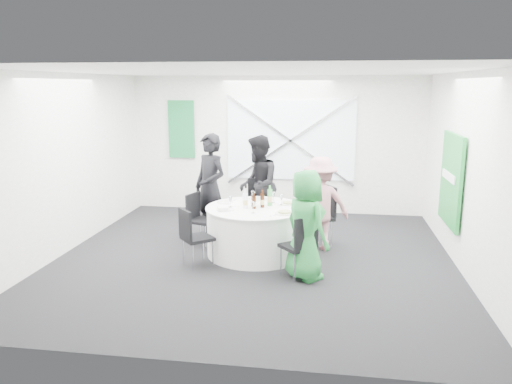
# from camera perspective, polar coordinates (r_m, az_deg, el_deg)

# --- Properties ---
(floor) EXTENTS (6.00, 6.00, 0.00)m
(floor) POSITION_cam_1_polar(r_m,az_deg,el_deg) (7.74, -0.22, -7.57)
(floor) COLOR black
(floor) RESTS_ON ground
(ceiling) EXTENTS (6.00, 6.00, 0.00)m
(ceiling) POSITION_cam_1_polar(r_m,az_deg,el_deg) (7.29, -0.24, 13.64)
(ceiling) COLOR silver
(ceiling) RESTS_ON wall_back
(wall_back) EXTENTS (6.00, 0.00, 6.00)m
(wall_back) POSITION_cam_1_polar(r_m,az_deg,el_deg) (10.33, 2.32, 5.40)
(wall_back) COLOR silver
(wall_back) RESTS_ON floor
(wall_front) EXTENTS (6.00, 0.00, 6.00)m
(wall_front) POSITION_cam_1_polar(r_m,az_deg,el_deg) (4.51, -6.07, -3.48)
(wall_front) COLOR silver
(wall_front) RESTS_ON floor
(wall_left) EXTENTS (0.00, 6.00, 6.00)m
(wall_left) POSITION_cam_1_polar(r_m,az_deg,el_deg) (8.38, -20.98, 3.03)
(wall_left) COLOR silver
(wall_left) RESTS_ON floor
(wall_right) EXTENTS (0.00, 6.00, 6.00)m
(wall_right) POSITION_cam_1_polar(r_m,az_deg,el_deg) (7.54, 22.94, 1.94)
(wall_right) COLOR silver
(wall_right) RESTS_ON floor
(window_panel) EXTENTS (2.60, 0.03, 1.60)m
(window_panel) POSITION_cam_1_polar(r_m,az_deg,el_deg) (10.25, 3.98, 5.90)
(window_panel) COLOR silver
(window_panel) RESTS_ON wall_back
(window_brace_a) EXTENTS (2.63, 0.05, 1.84)m
(window_brace_a) POSITION_cam_1_polar(r_m,az_deg,el_deg) (10.21, 3.96, 5.87)
(window_brace_a) COLOR silver
(window_brace_a) RESTS_ON window_panel
(window_brace_b) EXTENTS (2.63, 0.05, 1.84)m
(window_brace_b) POSITION_cam_1_polar(r_m,az_deg,el_deg) (10.21, 3.96, 5.87)
(window_brace_b) COLOR silver
(window_brace_b) RESTS_ON window_panel
(green_banner) EXTENTS (0.55, 0.04, 1.20)m
(green_banner) POSITION_cam_1_polar(r_m,az_deg,el_deg) (10.66, -8.53, 7.11)
(green_banner) COLOR #136332
(green_banner) RESTS_ON wall_back
(green_sign) EXTENTS (0.05, 1.20, 1.40)m
(green_sign) POSITION_cam_1_polar(r_m,az_deg,el_deg) (8.13, 21.40, 1.32)
(green_sign) COLOR #18872E
(green_sign) RESTS_ON wall_right
(banquet_table) EXTENTS (1.56, 1.56, 0.76)m
(banquet_table) POSITION_cam_1_polar(r_m,az_deg,el_deg) (7.81, 0.00, -4.45)
(banquet_table) COLOR silver
(banquet_table) RESTS_ON floor
(chair_back) EXTENTS (0.48, 0.49, 0.97)m
(chair_back) POSITION_cam_1_polar(r_m,az_deg,el_deg) (8.91, 0.37, -1.09)
(chair_back) COLOR black
(chair_back) RESTS_ON floor
(chair_back_left) EXTENTS (0.50, 0.50, 0.86)m
(chair_back_left) POSITION_cam_1_polar(r_m,az_deg,el_deg) (8.31, -6.59, -2.64)
(chair_back_left) COLOR black
(chair_back_left) RESTS_ON floor
(chair_back_right) EXTENTS (0.63, 0.62, 1.01)m
(chair_back_right) POSITION_cam_1_polar(r_m,az_deg,el_deg) (8.22, 7.55, -2.17)
(chair_back_right) COLOR black
(chair_back_right) RESTS_ON floor
(chair_front_right) EXTENTS (0.57, 0.57, 0.89)m
(chair_front_right) POSITION_cam_1_polar(r_m,az_deg,el_deg) (6.84, 5.19, -5.72)
(chair_front_right) COLOR black
(chair_front_right) RESTS_ON floor
(chair_front_left) EXTENTS (0.56, 0.56, 0.88)m
(chair_front_left) POSITION_cam_1_polar(r_m,az_deg,el_deg) (7.27, -7.27, -4.71)
(chair_front_left) COLOR black
(chair_front_left) RESTS_ON floor
(person_man_back_left) EXTENTS (0.80, 0.74, 1.83)m
(person_man_back_left) POSITION_cam_1_polar(r_m,az_deg,el_deg) (8.45, -5.24, 0.50)
(person_man_back_left) COLOR black
(person_man_back_left) RESTS_ON floor
(person_man_back) EXTENTS (0.57, 0.90, 1.76)m
(person_man_back) POSITION_cam_1_polar(r_m,az_deg,el_deg) (8.80, 0.23, 0.79)
(person_man_back) COLOR black
(person_man_back) RESTS_ON floor
(person_woman_pink) EXTENTS (1.08, 0.76, 1.52)m
(person_woman_pink) POSITION_cam_1_polar(r_m,az_deg,el_deg) (7.97, 7.33, -1.38)
(person_woman_pink) COLOR #BD7A83
(person_woman_pink) RESTS_ON floor
(person_woman_green) EXTENTS (0.86, 0.87, 1.52)m
(person_woman_green) POSITION_cam_1_polar(r_m,az_deg,el_deg) (6.78, 5.69, -3.78)
(person_woman_green) COLOR #248639
(person_woman_green) RESTS_ON floor
(plate_back) EXTENTS (0.24, 0.24, 0.01)m
(plate_back) POSITION_cam_1_polar(r_m,az_deg,el_deg) (8.20, 0.50, -0.84)
(plate_back) COLOR silver
(plate_back) RESTS_ON banquet_table
(plate_back_left) EXTENTS (0.26, 0.26, 0.01)m
(plate_back_left) POSITION_cam_1_polar(r_m,az_deg,el_deg) (8.01, -3.53, -1.17)
(plate_back_left) COLOR silver
(plate_back_left) RESTS_ON banquet_table
(plate_back_right) EXTENTS (0.25, 0.25, 0.04)m
(plate_back_right) POSITION_cam_1_polar(r_m,az_deg,el_deg) (7.90, 3.71, -1.31)
(plate_back_right) COLOR silver
(plate_back_right) RESTS_ON banquet_table
(plate_front_right) EXTENTS (0.29, 0.29, 0.04)m
(plate_front_right) POSITION_cam_1_polar(r_m,az_deg,el_deg) (7.33, 3.29, -2.37)
(plate_front_right) COLOR silver
(plate_front_right) RESTS_ON banquet_table
(plate_front_left) EXTENTS (0.26, 0.26, 0.01)m
(plate_front_left) POSITION_cam_1_polar(r_m,az_deg,el_deg) (7.54, -3.53, -2.02)
(plate_front_left) COLOR silver
(plate_front_left) RESTS_ON banquet_table
(napkin) EXTENTS (0.19, 0.17, 0.05)m
(napkin) POSITION_cam_1_polar(r_m,az_deg,el_deg) (7.48, -3.79, -1.90)
(napkin) COLOR silver
(napkin) RESTS_ON plate_front_left
(beer_bottle_a) EXTENTS (0.06, 0.06, 0.24)m
(beer_bottle_a) POSITION_cam_1_polar(r_m,az_deg,el_deg) (7.73, -0.32, -1.02)
(beer_bottle_a) COLOR #3B1A0A
(beer_bottle_a) RESTS_ON banquet_table
(beer_bottle_b) EXTENTS (0.06, 0.06, 0.25)m
(beer_bottle_b) POSITION_cam_1_polar(r_m,az_deg,el_deg) (7.82, 0.70, -0.83)
(beer_bottle_b) COLOR #3B1A0A
(beer_bottle_b) RESTS_ON banquet_table
(beer_bottle_c) EXTENTS (0.06, 0.06, 0.27)m
(beer_bottle_c) POSITION_cam_1_polar(r_m,az_deg,el_deg) (7.67, 0.74, -1.02)
(beer_bottle_c) COLOR #3B1A0A
(beer_bottle_c) RESTS_ON banquet_table
(beer_bottle_d) EXTENTS (0.06, 0.06, 0.25)m
(beer_bottle_d) POSITION_cam_1_polar(r_m,az_deg,el_deg) (7.59, -0.22, -1.24)
(beer_bottle_d) COLOR #3B1A0A
(beer_bottle_d) RESTS_ON banquet_table
(green_water_bottle) EXTENTS (0.08, 0.08, 0.32)m
(green_water_bottle) POSITION_cam_1_polar(r_m,az_deg,el_deg) (7.79, 1.60, -0.64)
(green_water_bottle) COLOR green
(green_water_bottle) RESTS_ON banquet_table
(clear_water_bottle) EXTENTS (0.08, 0.08, 0.29)m
(clear_water_bottle) POSITION_cam_1_polar(r_m,az_deg,el_deg) (7.62, -1.24, -1.04)
(clear_water_bottle) COLOR white
(clear_water_bottle) RESTS_ON banquet_table
(wine_glass_a) EXTENTS (0.07, 0.07, 0.17)m
(wine_glass_a) POSITION_cam_1_polar(r_m,az_deg,el_deg) (7.98, 2.01, -0.35)
(wine_glass_a) COLOR white
(wine_glass_a) RESTS_ON banquet_table
(wine_glass_b) EXTENTS (0.07, 0.07, 0.17)m
(wine_glass_b) POSITION_cam_1_polar(r_m,az_deg,el_deg) (7.70, -2.95, -0.83)
(wine_glass_b) COLOR white
(wine_glass_b) RESTS_ON banquet_table
(wine_glass_c) EXTENTS (0.07, 0.07, 0.17)m
(wine_glass_c) POSITION_cam_1_polar(r_m,az_deg,el_deg) (8.06, -0.32, -0.22)
(wine_glass_c) COLOR white
(wine_glass_c) RESTS_ON banquet_table
(wine_glass_d) EXTENTS (0.07, 0.07, 0.17)m
(wine_glass_d) POSITION_cam_1_polar(r_m,az_deg,el_deg) (7.33, -0.34, -1.47)
(wine_glass_d) COLOR white
(wine_glass_d) RESTS_ON banquet_table
(wine_glass_e) EXTENTS (0.07, 0.07, 0.17)m
(wine_glass_e) POSITION_cam_1_polar(r_m,az_deg,el_deg) (7.82, 2.92, -0.61)
(wine_glass_e) COLOR white
(wine_glass_e) RESTS_ON banquet_table
(fork_a) EXTENTS (0.08, 0.14, 0.01)m
(fork_a) POSITION_cam_1_polar(r_m,az_deg,el_deg) (8.15, -2.56, -0.97)
(fork_a) COLOR silver
(fork_a) RESTS_ON banquet_table
(knife_a) EXTENTS (0.10, 0.13, 0.01)m
(knife_a) POSITION_cam_1_polar(r_m,az_deg,el_deg) (7.97, -3.73, -1.29)
(knife_a) COLOR silver
(knife_a) RESTS_ON banquet_table
(fork_b) EXTENTS (0.15, 0.02, 0.01)m
(fork_b) POSITION_cam_1_polar(r_m,az_deg,el_deg) (8.22, 1.62, -0.84)
(fork_b) COLOR silver
(fork_b) RESTS_ON banquet_table
(knife_b) EXTENTS (0.15, 0.03, 0.01)m
(knife_b) POSITION_cam_1_polar(r_m,az_deg,el_deg) (8.25, -0.95, -0.79)
(knife_b) COLOR silver
(knife_b) RESTS_ON banquet_table
(fork_c) EXTENTS (0.09, 0.14, 0.01)m
(fork_c) POSITION_cam_1_polar(r_m,az_deg,el_deg) (7.77, 4.24, -1.64)
(fork_c) COLOR silver
(fork_c) RESTS_ON banquet_table
(knife_c) EXTENTS (0.08, 0.14, 0.01)m
(knife_c) POSITION_cam_1_polar(r_m,az_deg,el_deg) (8.06, 3.27, -1.13)
(knife_c) COLOR silver
(knife_c) RESTS_ON banquet_table
(fork_d) EXTENTS (0.10, 0.13, 0.01)m
(fork_d) POSITION_cam_1_polar(r_m,az_deg,el_deg) (7.21, 2.01, -2.71)
(fork_d) COLOR silver
(fork_d) RESTS_ON banquet_table
(knife_d) EXTENTS (0.11, 0.12, 0.01)m
(knife_d) POSITION_cam_1_polar(r_m,az_deg,el_deg) (7.40, 3.65, -2.33)
(knife_d) COLOR silver
(knife_d) RESTS_ON banquet_table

